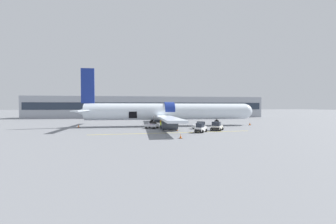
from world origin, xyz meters
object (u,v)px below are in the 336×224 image
ground_crew_loader_a (161,123)px  ground_crew_supervisor (172,124)px  baggage_tug_mid (217,127)px  baggage_tug_rear (199,126)px  airplane (167,112)px  baggage_tug_lead (201,128)px  baggage_cart_loading (152,126)px  ground_crew_loader_b (161,125)px  ground_crew_driver (171,124)px

ground_crew_loader_a → ground_crew_supervisor: bearing=-62.0°
baggage_tug_mid → baggage_tug_rear: (-2.26, 3.40, -0.08)m
airplane → baggage_tug_lead: bearing=-70.9°
baggage_cart_loading → ground_crew_loader_b: ground_crew_loader_b is taller
baggage_tug_lead → ground_crew_supervisor: 6.96m
ground_crew_supervisor → ground_crew_loader_a: bearing=118.0°
baggage_tug_rear → baggage_cart_loading: baggage_tug_rear is taller
ground_crew_loader_a → ground_crew_loader_b: size_ratio=1.04×
baggage_tug_mid → ground_crew_supervisor: ground_crew_supervisor is taller
airplane → baggage_cart_loading: airplane is taller
baggage_tug_lead → baggage_cart_loading: (-7.87, 7.38, -0.23)m
ground_crew_loader_a → ground_crew_driver: ground_crew_loader_a is taller
baggage_tug_rear → airplane: bearing=130.9°
baggage_tug_mid → ground_crew_supervisor: 8.51m
airplane → baggage_cart_loading: 6.64m
baggage_tug_mid → ground_crew_supervisor: bearing=155.9°
ground_crew_loader_a → ground_crew_supervisor: (1.88, -3.52, 0.04)m
ground_crew_loader_a → airplane: bearing=60.9°
airplane → ground_crew_driver: (0.29, -4.53, -2.31)m
baggage_tug_lead → ground_crew_loader_b: (-6.20, 5.46, 0.16)m
baggage_tug_lead → ground_crew_loader_a: 10.93m
baggage_tug_mid → baggage_tug_rear: bearing=123.6°
baggage_tug_mid → baggage_cart_loading: baggage_tug_mid is taller
baggage_tug_rear → ground_crew_loader_b: ground_crew_loader_b is taller
baggage_tug_mid → ground_crew_loader_b: baggage_tug_mid is taller
airplane → ground_crew_loader_b: airplane is taller
airplane → baggage_tug_rear: bearing=-49.1°
baggage_tug_lead → baggage_tug_rear: size_ratio=0.97×
baggage_tug_lead → ground_crew_loader_a: ground_crew_loader_a is taller
baggage_tug_mid → baggage_cart_loading: (-11.62, 5.16, -0.23)m
baggage_tug_rear → baggage_tug_lead: bearing=-104.9°
airplane → baggage_tug_rear: size_ratio=13.38×
ground_crew_loader_a → ground_crew_supervisor: ground_crew_supervisor is taller
ground_crew_loader_a → ground_crew_loader_b: (-0.31, -3.75, -0.03)m
baggage_tug_rear → ground_crew_driver: bearing=159.2°
airplane → ground_crew_supervisor: (0.21, -6.53, -2.26)m
baggage_tug_lead → ground_crew_driver: ground_crew_driver is taller
ground_crew_loader_a → ground_crew_supervisor: 3.99m
baggage_cart_loading → ground_crew_loader_a: bearing=42.8°
baggage_tug_lead → ground_crew_loader_b: bearing=138.6°
ground_crew_loader_b → ground_crew_loader_a: bearing=85.3°
airplane → baggage_tug_rear: (5.71, -6.59, -2.58)m
baggage_cart_loading → ground_crew_driver: size_ratio=2.08×
ground_crew_loader_b → ground_crew_supervisor: ground_crew_supervisor is taller
baggage_tug_mid → ground_crew_loader_b: size_ratio=1.78×
airplane → baggage_cart_loading: size_ratio=11.79×
baggage_cart_loading → ground_crew_loader_a: 2.73m
airplane → ground_crew_loader_a: 4.13m
airplane → ground_crew_supervisor: size_ratio=23.12×
baggage_cart_loading → ground_crew_driver: (3.94, 0.31, 0.41)m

